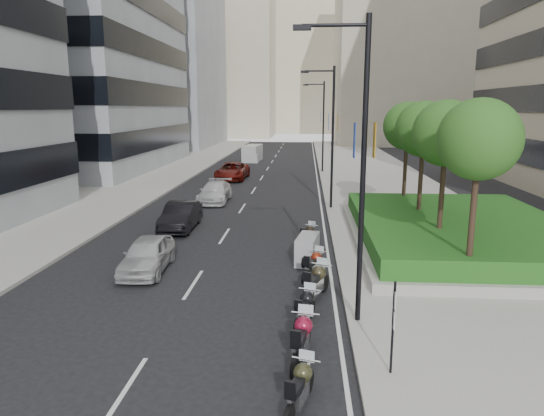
# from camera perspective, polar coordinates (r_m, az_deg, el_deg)

# --- Properties ---
(ground) EXTENTS (160.00, 160.00, 0.00)m
(ground) POSITION_cam_1_polar(r_m,az_deg,el_deg) (14.75, -7.01, -14.54)
(ground) COLOR black
(ground) RESTS_ON ground
(sidewalk_right) EXTENTS (10.00, 100.00, 0.15)m
(sidewalk_right) POSITION_cam_1_polar(r_m,az_deg,el_deg) (43.90, 12.33, 3.07)
(sidewalk_right) COLOR #9E9B93
(sidewalk_right) RESTS_ON ground
(sidewalk_left) EXTENTS (8.00, 100.00, 0.15)m
(sidewalk_left) POSITION_cam_1_polar(r_m,az_deg,el_deg) (45.85, -14.66, 3.32)
(sidewalk_left) COLOR #9E9B93
(sidewalk_left) RESTS_ON ground
(lane_edge) EXTENTS (0.12, 100.00, 0.01)m
(lane_edge) POSITION_cam_1_polar(r_m,az_deg,el_deg) (43.47, 5.39, 3.11)
(lane_edge) COLOR silver
(lane_edge) RESTS_ON ground
(lane_centre) EXTENTS (0.12, 100.00, 0.01)m
(lane_centre) POSITION_cam_1_polar(r_m,az_deg,el_deg) (43.65, -1.46, 3.20)
(lane_centre) COLOR silver
(lane_centre) RESTS_ON ground
(building_grey_far) EXTENTS (22.00, 26.00, 30.00)m
(building_grey_far) POSITION_cam_1_polar(r_m,az_deg,el_deg) (87.56, -14.33, 17.00)
(building_grey_far) COLOR gray
(building_grey_far) RESTS_ON ground
(building_cream_right) EXTENTS (28.00, 24.00, 36.00)m
(building_cream_right) POSITION_cam_1_polar(r_m,az_deg,el_deg) (95.64, 16.55, 18.22)
(building_cream_right) COLOR #B7AD93
(building_cream_right) RESTS_ON ground
(building_cream_left) EXTENTS (26.00, 24.00, 34.00)m
(building_cream_left) POSITION_cam_1_polar(r_m,az_deg,el_deg) (115.32, -6.56, 16.93)
(building_cream_left) COLOR #B7AD93
(building_cream_left) RESTS_ON ground
(building_cream_centre) EXTENTS (30.00, 24.00, 38.00)m
(building_cream_centre) POSITION_cam_1_polar(r_m,az_deg,el_deg) (133.55, 3.93, 17.12)
(building_cream_centre) COLOR #B7AD93
(building_cream_centre) RESTS_ON ground
(planter) EXTENTS (10.00, 14.00, 0.40)m
(planter) POSITION_cam_1_polar(r_m,az_deg,el_deg) (24.88, 21.10, -3.38)
(planter) COLOR #9E9D93
(planter) RESTS_ON sidewalk_right
(hedge) EXTENTS (9.40, 13.40, 0.80)m
(hedge) POSITION_cam_1_polar(r_m,az_deg,el_deg) (24.74, 21.20, -2.04)
(hedge) COLOR #174915
(hedge) RESTS_ON planter
(tree_0) EXTENTS (2.80, 2.80, 6.30)m
(tree_0) POSITION_cam_1_polar(r_m,az_deg,el_deg) (17.97, 23.19, 7.35)
(tree_0) COLOR #332319
(tree_0) RESTS_ON planter
(tree_1) EXTENTS (2.80, 2.80, 6.30)m
(tree_1) POSITION_cam_1_polar(r_m,az_deg,el_deg) (21.79, 19.80, 8.22)
(tree_1) COLOR #332319
(tree_1) RESTS_ON planter
(tree_2) EXTENTS (2.80, 2.80, 6.30)m
(tree_2) POSITION_cam_1_polar(r_m,az_deg,el_deg) (25.66, 17.41, 8.81)
(tree_2) COLOR #332319
(tree_2) RESTS_ON planter
(tree_3) EXTENTS (2.80, 2.80, 6.30)m
(tree_3) POSITION_cam_1_polar(r_m,az_deg,el_deg) (29.56, 15.65, 9.23)
(tree_3) COLOR #332319
(tree_3) RESTS_ON planter
(lamp_post_0) EXTENTS (2.34, 0.45, 9.00)m
(lamp_post_0) POSITION_cam_1_polar(r_m,az_deg,el_deg) (14.12, 10.09, 5.69)
(lamp_post_0) COLOR black
(lamp_post_0) RESTS_ON ground
(lamp_post_1) EXTENTS (2.34, 0.45, 9.00)m
(lamp_post_1) POSITION_cam_1_polar(r_m,az_deg,el_deg) (31.03, 6.87, 9.02)
(lamp_post_1) COLOR black
(lamp_post_1) RESTS_ON ground
(lamp_post_2) EXTENTS (2.34, 0.45, 9.00)m
(lamp_post_2) POSITION_cam_1_polar(r_m,az_deg,el_deg) (49.01, 5.88, 10.03)
(lamp_post_2) COLOR black
(lamp_post_2) RESTS_ON ground
(parking_sign) EXTENTS (0.06, 0.32, 2.50)m
(parking_sign) POSITION_cam_1_polar(r_m,az_deg,el_deg) (12.26, 14.06, -12.98)
(parking_sign) COLOR black
(parking_sign) RESTS_ON ground
(motorcycle_0) EXTENTS (0.80, 1.93, 0.99)m
(motorcycle_0) POSITION_cam_1_polar(r_m,az_deg,el_deg) (11.27, 3.30, -20.35)
(motorcycle_0) COLOR black
(motorcycle_0) RESTS_ON ground
(motorcycle_1) EXTENTS (0.76, 2.26, 1.13)m
(motorcycle_1) POSITION_cam_1_polar(r_m,az_deg,el_deg) (13.05, 3.50, -15.19)
(motorcycle_1) COLOR black
(motorcycle_1) RESTS_ON ground
(motorcycle_2) EXTENTS (0.80, 2.00, 1.02)m
(motorcycle_2) POSITION_cam_1_polar(r_m,az_deg,el_deg) (14.97, 3.91, -11.76)
(motorcycle_2) COLOR black
(motorcycle_2) RESTS_ON ground
(motorcycle_3) EXTENTS (1.08, 2.14, 1.13)m
(motorcycle_3) POSITION_cam_1_polar(r_m,az_deg,el_deg) (16.91, 5.21, -8.74)
(motorcycle_3) COLOR black
(motorcycle_3) RESTS_ON ground
(motorcycle_4) EXTENTS (0.99, 1.88, 1.00)m
(motorcycle_4) POSITION_cam_1_polar(r_m,az_deg,el_deg) (18.90, 4.96, -6.72)
(motorcycle_4) COLOR black
(motorcycle_4) RESTS_ON ground
(motorcycle_5) EXTENTS (1.08, 2.02, 1.17)m
(motorcycle_5) POSITION_cam_1_polar(r_m,az_deg,el_deg) (20.75, 4.17, -4.88)
(motorcycle_5) COLOR black
(motorcycle_5) RESTS_ON ground
(motorcycle_6) EXTENTS (0.89, 1.89, 0.98)m
(motorcycle_6) POSITION_cam_1_polar(r_m,az_deg,el_deg) (23.04, 4.25, -3.33)
(motorcycle_6) COLOR black
(motorcycle_6) RESTS_ON ground
(car_a) EXTENTS (1.84, 4.15, 1.39)m
(car_a) POSITION_cam_1_polar(r_m,az_deg,el_deg) (20.25, -14.47, -5.32)
(car_a) COLOR #B5B5B7
(car_a) RESTS_ON ground
(car_b) EXTENTS (1.62, 4.46, 1.46)m
(car_b) POSITION_cam_1_polar(r_m,az_deg,el_deg) (26.72, -10.69, -0.93)
(car_b) COLOR black
(car_b) RESTS_ON ground
(car_c) EXTENTS (1.99, 4.83, 1.40)m
(car_c) POSITION_cam_1_polar(r_m,az_deg,el_deg) (34.13, -6.71, 1.88)
(car_c) COLOR silver
(car_c) RESTS_ON ground
(car_d) EXTENTS (2.75, 5.68, 1.56)m
(car_d) POSITION_cam_1_polar(r_m,az_deg,el_deg) (44.64, -4.69, 4.36)
(car_d) COLOR #590F0A
(car_d) RESTS_ON ground
(delivery_van) EXTENTS (2.16, 4.79, 1.95)m
(delivery_van) POSITION_cam_1_polar(r_m,az_deg,el_deg) (59.71, -2.34, 6.39)
(delivery_van) COLOR #B8B7BA
(delivery_van) RESTS_ON ground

